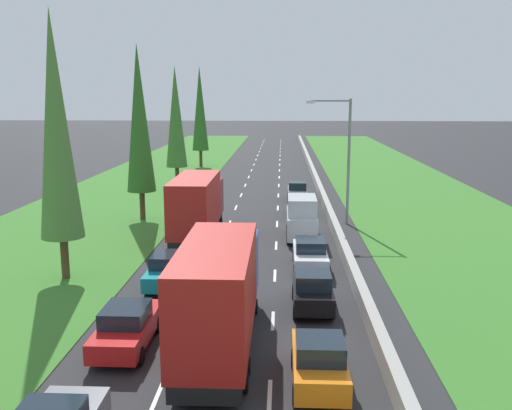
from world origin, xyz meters
TOP-DOWN VIEW (x-y plane):
  - ground_plane at (0.00, 60.00)m, footprint 300.00×300.00m
  - grass_verge_left at (-12.65, 60.00)m, footprint 14.00×140.00m
  - grass_verge_right at (14.35, 60.00)m, footprint 14.00×140.00m
  - median_barrier at (5.70, 60.00)m, footprint 0.44×120.00m
  - lane_markings at (0.00, 60.00)m, footprint 3.64×116.00m
  - orange_hatchback_right_lane at (3.32, 15.70)m, footprint 1.74×3.90m
  - black_hatchback_right_lane at (3.45, 22.44)m, footprint 1.74×3.90m
  - white_sedan_right_lane at (3.63, 28.40)m, footprint 1.82×4.50m
  - silver_van_right_lane at (3.38, 34.79)m, footprint 1.96×4.90m
  - red_sedan_left_lane at (-3.61, 18.25)m, footprint 1.82×4.50m
  - red_box_truck_centre_lane at (-0.16, 18.28)m, footprint 2.46×9.40m
  - teal_sedan_left_lane at (-3.43, 25.25)m, footprint 1.82×4.50m
  - green_hatchback_right_lane at (3.47, 42.18)m, footprint 1.74×3.90m
  - red_box_truck_left_lane at (-3.40, 34.56)m, footprint 2.46×9.40m
  - grey_hatchback_right_lane at (3.44, 48.41)m, footprint 1.74×3.90m
  - poplar_tree_second at (-8.92, 26.02)m, footprint 2.13×2.13m
  - poplar_tree_third at (-8.38, 40.01)m, footprint 2.12×2.12m
  - poplar_tree_fourth at (-8.45, 54.69)m, footprint 2.10×2.10m
  - poplar_tree_fifth at (-8.56, 72.18)m, footprint 2.12×2.12m
  - street_light_mast at (6.48, 39.33)m, footprint 3.20×0.28m

SIDE VIEW (x-z plane):
  - ground_plane at x=0.00m, z-range 0.00..0.00m
  - lane_markings at x=0.00m, z-range 0.00..0.01m
  - grass_verge_left at x=-12.65m, z-range 0.00..0.04m
  - grass_verge_right at x=14.35m, z-range 0.00..0.04m
  - median_barrier at x=5.70m, z-range 0.00..0.85m
  - white_sedan_right_lane at x=3.63m, z-range -0.01..1.63m
  - red_sedan_left_lane at x=-3.61m, z-range -0.01..1.63m
  - teal_sedan_left_lane at x=-3.43m, z-range -0.01..1.63m
  - orange_hatchback_right_lane at x=3.32m, z-range -0.02..1.70m
  - black_hatchback_right_lane at x=3.45m, z-range -0.02..1.70m
  - green_hatchback_right_lane at x=3.47m, z-range -0.02..1.70m
  - grey_hatchback_right_lane at x=3.44m, z-range -0.02..1.70m
  - silver_van_right_lane at x=3.38m, z-range -0.01..2.81m
  - red_box_truck_centre_lane at x=-0.16m, z-range 0.09..4.27m
  - red_box_truck_left_lane at x=-3.40m, z-range 0.09..4.27m
  - street_light_mast at x=6.48m, z-range 0.73..9.73m
  - poplar_tree_fourth at x=-8.45m, z-range 1.05..13.13m
  - poplar_tree_fifth at x=-8.56m, z-range 1.05..13.98m
  - poplar_tree_third at x=-8.38m, z-range 1.05..13.99m
  - poplar_tree_second at x=-8.92m, z-range 1.05..14.41m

